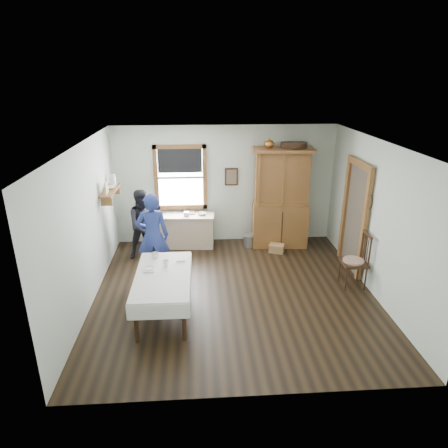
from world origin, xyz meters
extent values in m
cube|color=black|center=(0.00, 0.00, 0.01)|extent=(5.00, 5.00, 0.01)
cube|color=silver|center=(0.00, 0.00, 2.70)|extent=(5.00, 5.00, 0.01)
cube|color=silver|center=(0.00, 2.50, 1.35)|extent=(5.00, 0.01, 2.70)
cube|color=silver|center=(0.00, -2.50, 1.35)|extent=(5.00, 0.01, 2.70)
cube|color=silver|center=(-2.50, 0.00, 1.35)|extent=(0.01, 5.00, 2.70)
cube|color=silver|center=(2.50, 0.00, 1.35)|extent=(0.01, 5.00, 2.70)
cube|color=white|center=(-1.00, 2.48, 1.55)|extent=(1.00, 0.02, 1.30)
cube|color=brown|center=(-1.00, 2.46, 2.25)|extent=(1.18, 0.06, 0.09)
cube|color=brown|center=(-1.00, 2.46, 0.85)|extent=(1.18, 0.06, 0.09)
cube|color=brown|center=(-1.54, 2.46, 1.55)|extent=(0.09, 0.06, 1.48)
cube|color=brown|center=(-0.46, 2.46, 1.55)|extent=(0.09, 0.06, 1.48)
cube|color=black|center=(-1.00, 2.44, 1.93)|extent=(0.98, 0.03, 0.53)
cube|color=#4C4236|center=(2.47, 0.85, 1.05)|extent=(0.03, 0.90, 2.10)
cube|color=brown|center=(2.44, 0.34, 1.05)|extent=(0.08, 0.12, 2.10)
cube|color=brown|center=(2.44, 1.36, 1.05)|extent=(0.08, 0.12, 2.10)
cube|color=brown|center=(2.44, 0.85, 2.16)|extent=(0.08, 1.14, 0.12)
cube|color=brown|center=(-2.37, 1.50, 1.55)|extent=(0.24, 1.00, 0.04)
cube|color=brown|center=(-2.37, 1.10, 1.45)|extent=(0.22, 0.03, 0.18)
cube|color=brown|center=(-2.37, 1.90, 1.45)|extent=(0.22, 0.03, 0.18)
cube|color=tan|center=(-2.37, 1.20, 1.68)|extent=(0.03, 0.22, 0.24)
cylinder|color=white|center=(-2.37, 1.85, 1.68)|extent=(0.12, 0.12, 0.22)
cube|color=#362113|center=(0.15, 2.46, 1.55)|extent=(0.30, 0.04, 0.40)
torus|color=black|center=(2.45, 0.30, 1.72)|extent=(0.01, 0.27, 0.27)
cube|color=tan|center=(-0.93, 2.17, 0.38)|extent=(1.36, 0.60, 0.76)
cube|color=brown|center=(1.23, 2.12, 1.12)|extent=(1.36, 0.71, 2.25)
cube|color=white|center=(-1.22, -0.55, 0.35)|extent=(0.94, 1.76, 0.70)
cube|color=#362113|center=(2.22, 0.11, 0.53)|extent=(0.49, 0.49, 1.06)
cube|color=#929499|center=(0.53, 2.04, 0.13)|extent=(0.29, 0.29, 0.27)
cube|color=#A07648|center=(1.11, 1.69, 0.09)|extent=(0.38, 0.33, 0.19)
imported|color=navy|center=(-1.50, 0.75, 0.78)|extent=(0.60, 0.42, 1.57)
imported|color=black|center=(-1.78, 1.72, 0.69)|extent=(0.82, 0.75, 1.38)
imported|color=white|center=(-1.39, 0.08, 0.75)|extent=(0.17, 0.17, 0.10)
imported|color=white|center=(-1.19, -0.23, 0.75)|extent=(0.13, 0.13, 0.10)
imported|color=white|center=(-1.46, -0.37, 0.73)|extent=(0.23, 0.23, 0.05)
imported|color=brown|center=(-0.89, 2.26, 0.77)|extent=(0.19, 0.23, 0.02)
imported|color=white|center=(-0.56, 2.14, 0.79)|extent=(0.23, 0.23, 0.06)
imported|color=white|center=(-2.37, 1.55, 1.60)|extent=(0.22, 0.22, 0.05)
camera|label=1|loc=(-0.62, -6.34, 3.76)|focal=32.00mm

